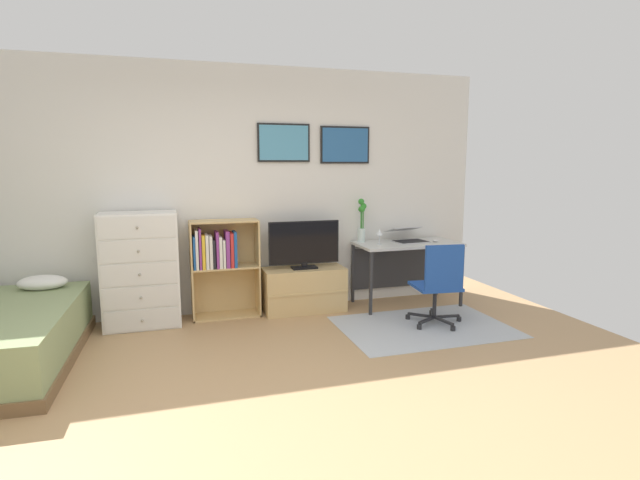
# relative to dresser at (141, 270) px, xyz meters

# --- Properties ---
(ground_plane) EXTENTS (7.20, 7.20, 0.00)m
(ground_plane) POSITION_rel_dresser_xyz_m (0.83, -2.15, -0.58)
(ground_plane) COLOR tan
(wall_back_with_posters) EXTENTS (6.12, 0.09, 2.70)m
(wall_back_with_posters) POSITION_rel_dresser_xyz_m (0.85, 0.27, 0.77)
(wall_back_with_posters) COLOR silver
(wall_back_with_posters) RESTS_ON ground_plane
(area_rug) EXTENTS (1.70, 1.20, 0.01)m
(area_rug) POSITION_rel_dresser_xyz_m (2.74, -0.89, -0.58)
(area_rug) COLOR #B2B7BC
(area_rug) RESTS_ON ground_plane
(dresser) EXTENTS (0.74, 0.46, 1.17)m
(dresser) POSITION_rel_dresser_xyz_m (0.00, 0.00, 0.00)
(dresser) COLOR white
(dresser) RESTS_ON ground_plane
(bookshelf) EXTENTS (0.72, 0.30, 1.05)m
(bookshelf) POSITION_rel_dresser_xyz_m (0.80, 0.06, 0.05)
(bookshelf) COLOR tan
(bookshelf) RESTS_ON ground_plane
(tv_stand) EXTENTS (0.91, 0.41, 0.49)m
(tv_stand) POSITION_rel_dresser_xyz_m (1.71, 0.02, -0.34)
(tv_stand) COLOR tan
(tv_stand) RESTS_ON ground_plane
(television) EXTENTS (0.80, 0.16, 0.53)m
(television) POSITION_rel_dresser_xyz_m (1.71, -0.01, 0.17)
(television) COLOR black
(television) RESTS_ON tv_stand
(desk) EXTENTS (1.20, 0.61, 0.74)m
(desk) POSITION_rel_dresser_xyz_m (2.94, -0.01, 0.02)
(desk) COLOR silver
(desk) RESTS_ON ground_plane
(office_chair) EXTENTS (0.57, 0.58, 0.86)m
(office_chair) POSITION_rel_dresser_xyz_m (2.89, -0.90, -0.13)
(office_chair) COLOR #232326
(office_chair) RESTS_ON ground_plane
(laptop) EXTENTS (0.43, 0.46, 0.17)m
(laptop) POSITION_rel_dresser_xyz_m (2.98, 0.00, 0.22)
(laptop) COLOR #B7B7BC
(laptop) RESTS_ON desk
(computer_mouse) EXTENTS (0.06, 0.10, 0.03)m
(computer_mouse) POSITION_rel_dresser_xyz_m (3.27, -0.15, 0.17)
(computer_mouse) COLOR silver
(computer_mouse) RESTS_ON desk
(bamboo_vase) EXTENTS (0.10, 0.10, 0.51)m
(bamboo_vase) POSITION_rel_dresser_xyz_m (2.44, 0.11, 0.41)
(bamboo_vase) COLOR silver
(bamboo_vase) RESTS_ON desk
(wine_glass) EXTENTS (0.07, 0.07, 0.18)m
(wine_glass) POSITION_rel_dresser_xyz_m (2.57, -0.12, 0.29)
(wine_glass) COLOR silver
(wine_glass) RESTS_ON desk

